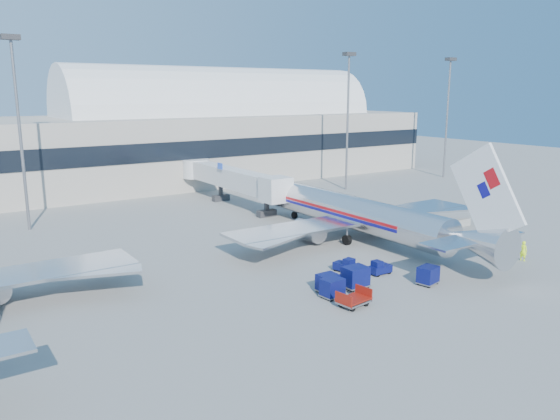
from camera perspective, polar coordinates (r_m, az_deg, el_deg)
ground at (r=52.73m, az=3.36°, el=-5.75°), size 260.00×260.00×0.00m
terminal at (r=97.68m, az=-23.95°, el=6.04°), size 170.00×28.15×21.00m
airliner_main at (r=61.51m, az=8.29°, el=-0.42°), size 32.00×37.26×12.07m
jetbridge_near at (r=81.20m, az=-5.52°, el=3.43°), size 4.40×27.50×6.25m
mast_west at (r=70.65m, az=-25.76°, el=9.85°), size 2.00×1.20×22.60m
mast_east at (r=92.41m, az=7.13°, el=11.21°), size 2.00×1.20×22.60m
mast_far_east at (r=110.40m, az=17.17°, el=10.92°), size 2.00×1.20×22.60m
barrier_near at (r=65.96m, az=14.86°, el=-2.06°), size 3.00×0.55×0.90m
barrier_mid at (r=68.43m, az=16.69°, el=-1.66°), size 3.00×0.55×0.90m
barrier_far at (r=70.96m, az=18.39°, el=-1.29°), size 3.00×0.55×0.90m
tug_lead at (r=50.66m, az=10.38°, el=-5.97°), size 2.05×1.04×1.33m
tug_right at (r=60.00m, az=15.57°, el=-3.28°), size 2.38×2.45×1.49m
tug_left at (r=50.77m, az=6.86°, el=-5.79°), size 1.47×2.27×1.37m
cart_train_a at (r=46.76m, az=7.88°, el=-6.92°), size 2.15×1.66×1.88m
cart_train_b at (r=45.70m, az=4.98°, el=-7.55°), size 1.77×1.36×1.54m
cart_train_c at (r=44.54m, az=5.49°, el=-8.06°), size 1.91×1.52×1.59m
cart_solo_near at (r=48.90m, az=15.21°, el=-6.57°), size 2.07×1.74×1.60m
cart_solo_far at (r=60.81m, az=21.95°, el=-3.33°), size 1.94×1.52×1.64m
cart_open_red at (r=43.11m, az=7.70°, el=-9.35°), size 2.67×2.04×0.66m
ramp_worker at (r=58.77m, az=24.08°, el=-3.91°), size 0.56×0.78×1.99m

